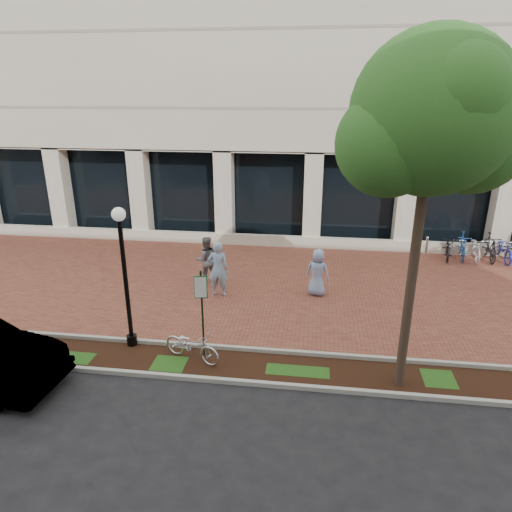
# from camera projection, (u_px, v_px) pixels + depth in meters

# --- Properties ---
(ground) EXTENTS (120.00, 120.00, 0.00)m
(ground) POSITION_uv_depth(u_px,v_px,m) (253.00, 285.00, 16.71)
(ground) COLOR black
(ground) RESTS_ON ground
(brick_plaza) EXTENTS (40.00, 9.00, 0.01)m
(brick_plaza) POSITION_uv_depth(u_px,v_px,m) (253.00, 284.00, 16.71)
(brick_plaza) COLOR brown
(brick_plaza) RESTS_ON ground
(planting_strip) EXTENTS (40.00, 1.50, 0.01)m
(planting_strip) POSITION_uv_depth(u_px,v_px,m) (225.00, 365.00, 11.82)
(planting_strip) COLOR black
(planting_strip) RESTS_ON ground
(curb_plaza_side) EXTENTS (40.00, 0.12, 0.12)m
(curb_plaza_side) POSITION_uv_depth(u_px,v_px,m) (230.00, 348.00, 12.50)
(curb_plaza_side) COLOR #A0A198
(curb_plaza_side) RESTS_ON ground
(curb_street_side) EXTENTS (40.00, 0.12, 0.12)m
(curb_street_side) POSITION_uv_depth(u_px,v_px,m) (219.00, 380.00, 11.11)
(curb_street_side) COLOR #A0A198
(curb_street_side) RESTS_ON ground
(near_office_building) EXTENTS (40.00, 12.12, 16.00)m
(near_office_building) POSITION_uv_depth(u_px,v_px,m) (281.00, 20.00, 23.01)
(near_office_building) COLOR beige
(near_office_building) RESTS_ON ground
(parking_sign) EXTENTS (0.34, 0.07, 2.45)m
(parking_sign) POSITION_uv_depth(u_px,v_px,m) (202.00, 303.00, 11.73)
(parking_sign) COLOR #123217
(parking_sign) RESTS_ON ground
(lamppost) EXTENTS (0.36, 0.36, 3.95)m
(lamppost) POSITION_uv_depth(u_px,v_px,m) (125.00, 271.00, 12.01)
(lamppost) COLOR black
(lamppost) RESTS_ON ground
(street_tree) EXTENTS (3.93, 3.27, 7.92)m
(street_tree) POSITION_uv_depth(u_px,v_px,m) (434.00, 125.00, 9.02)
(street_tree) COLOR #453327
(street_tree) RESTS_ON ground
(locked_bicycle) EXTENTS (1.78, 1.14, 0.88)m
(locked_bicycle) POSITION_uv_depth(u_px,v_px,m) (192.00, 345.00, 11.92)
(locked_bicycle) COLOR silver
(locked_bicycle) RESTS_ON ground
(pedestrian_left) EXTENTS (0.73, 0.49, 1.96)m
(pedestrian_left) POSITION_uv_depth(u_px,v_px,m) (218.00, 269.00, 15.53)
(pedestrian_left) COLOR #86A7C7
(pedestrian_left) RESTS_ON ground
(pedestrian_mid) EXTENTS (1.03, 0.93, 1.74)m
(pedestrian_mid) POSITION_uv_depth(u_px,v_px,m) (206.00, 260.00, 16.69)
(pedestrian_mid) COLOR slate
(pedestrian_mid) RESTS_ON ground
(pedestrian_right) EXTENTS (0.93, 0.75, 1.66)m
(pedestrian_right) POSITION_uv_depth(u_px,v_px,m) (317.00, 272.00, 15.63)
(pedestrian_right) COLOR #859DC7
(pedestrian_right) RESTS_ON ground
(bollard) EXTENTS (0.12, 0.12, 0.89)m
(bollard) POSITION_uv_depth(u_px,v_px,m) (427.00, 246.00, 19.41)
(bollard) COLOR silver
(bollard) RESTS_ON ground
(bike_rack_cluster) EXTENTS (3.58, 2.00, 1.11)m
(bike_rack_cluster) POSITION_uv_depth(u_px,v_px,m) (482.00, 247.00, 19.03)
(bike_rack_cluster) COLOR black
(bike_rack_cluster) RESTS_ON ground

